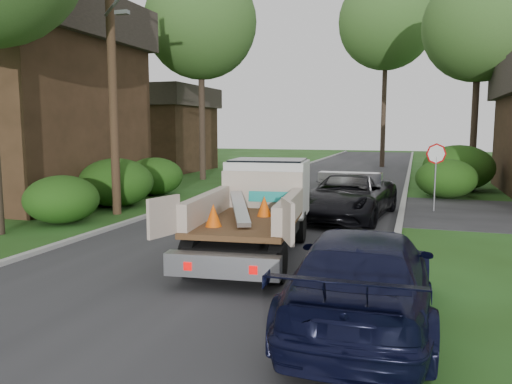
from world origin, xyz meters
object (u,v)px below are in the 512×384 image
object	(u,v)px
tree_left_far	(201,23)
tree_right_far	(480,26)
utility_pole	(112,64)
black_pickup	(348,196)
house_left_far	(154,128)
flatbed_truck	(261,201)
stop_sign	(436,163)
tree_left_back	(59,16)
house_left_near	(7,98)
tree_center_far	(387,22)
navy_suv	(363,277)

from	to	relation	value
tree_left_far	tree_right_far	xyz separation A→B (m)	(15.00, 3.00, -0.50)
utility_pole	black_pickup	distance (m)	9.19
house_left_far	flatbed_truck	bearing A→B (deg)	-54.71
utility_pole	flatbed_truck	bearing A→B (deg)	-27.09
stop_sign	black_pickup	xyz separation A→B (m)	(-2.80, -2.35, -1.03)
utility_pole	tree_left_back	bearing A→B (deg)	136.74
tree_left_far	house_left_near	bearing A→B (deg)	-114.23
utility_pole	black_pickup	world-z (taller)	utility_pole
tree_left_far	black_pickup	world-z (taller)	tree_left_far
stop_sign	tree_right_far	distance (m)	13.08
house_left_far	tree_center_far	xyz separation A→B (m)	(15.50, 8.00, 7.93)
stop_sign	house_left_far	xyz separation A→B (m)	(-18.70, 13.00, 1.27)
tree_left_back	navy_suv	bearing A→B (deg)	-41.05
navy_suv	tree_right_far	bearing A→B (deg)	-100.25
house_left_far	tree_left_back	distance (m)	10.79
house_left_near	house_left_far	xyz separation A→B (m)	(-1.50, 15.00, -1.23)
tree_center_far	black_pickup	world-z (taller)	tree_center_far
tree_right_far	tree_left_back	world-z (taller)	tree_left_back
stop_sign	black_pickup	distance (m)	3.80
house_left_near	tree_left_back	bearing A→B (deg)	108.43
tree_left_back	house_left_far	bearing A→B (deg)	86.82
tree_right_far	tree_left_far	bearing A→B (deg)	-168.69
flatbed_truck	tree_center_far	bearing A→B (deg)	81.59
tree_left_back	flatbed_truck	size ratio (longest dim) A/B	2.01
house_left_near	tree_center_far	distance (m)	27.75
utility_pole	flatbed_truck	distance (m)	8.13
tree_right_far	black_pickup	world-z (taller)	tree_right_far
utility_pole	navy_suv	size ratio (longest dim) A/B	1.95
utility_pole	tree_left_back	world-z (taller)	tree_left_back
tree_right_far	stop_sign	bearing A→B (deg)	-101.81
stop_sign	tree_left_far	xyz separation A→B (m)	(-12.70, 8.00, 7.20)
house_left_near	flatbed_truck	bearing A→B (deg)	-22.24
black_pickup	navy_suv	size ratio (longest dim) A/B	1.05
house_left_far	house_left_near	bearing A→B (deg)	-84.29
stop_sign	flatbed_truck	world-z (taller)	stop_sign
flatbed_truck	navy_suv	size ratio (longest dim) A/B	1.17
tree_left_back	navy_suv	distance (m)	25.00
flatbed_truck	black_pickup	xyz separation A→B (m)	(1.57, 4.90, -0.44)
house_left_far	stop_sign	bearing A→B (deg)	-34.81
tree_left_far	tree_right_far	distance (m)	15.31
black_pickup	flatbed_truck	bearing A→B (deg)	-100.76
stop_sign	tree_center_far	size ratio (longest dim) A/B	0.17
flatbed_truck	tree_left_far	bearing A→B (deg)	112.61
tree_center_far	black_pickup	bearing A→B (deg)	-89.02
utility_pole	navy_suv	world-z (taller)	utility_pole
tree_left_back	tree_left_far	bearing A→B (deg)	31.61
utility_pole	flatbed_truck	xyz separation A→B (m)	(6.31, -3.23, -3.98)
house_left_far	tree_left_back	size ratio (longest dim) A/B	0.63
utility_pole	tree_right_far	world-z (taller)	tree_right_far
utility_pole	tree_left_back	size ratio (longest dim) A/B	0.83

